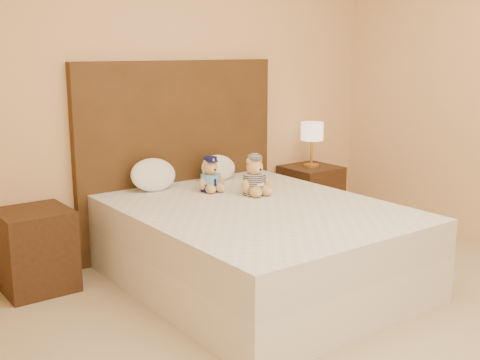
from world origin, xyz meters
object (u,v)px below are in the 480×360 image
(nightstand_left, at_px, (36,250))
(teddy_police, at_px, (211,174))
(lamp, at_px, (312,134))
(teddy_prisoner, at_px, (255,175))
(nightstand_right, at_px, (310,196))
(bed, at_px, (257,245))
(pillow_right, at_px, (218,167))
(pillow_left, at_px, (153,173))

(nightstand_left, xyz_separation_m, teddy_police, (1.24, -0.25, 0.40))
(lamp, xyz_separation_m, teddy_prisoner, (-1.06, -0.52, -0.16))
(teddy_prisoner, bearing_deg, nightstand_left, 163.41)
(lamp, distance_m, teddy_prisoner, 1.19)
(nightstand_right, relative_size, teddy_prisoner, 1.96)
(bed, xyz_separation_m, pillow_right, (0.26, 0.83, 0.39))
(pillow_left, bearing_deg, nightstand_right, -1.08)
(lamp, xyz_separation_m, pillow_left, (-1.58, 0.03, -0.17))
(bed, height_order, pillow_right, pillow_right)
(nightstand_right, height_order, lamp, lamp)
(nightstand_left, height_order, lamp, lamp)
(nightstand_left, xyz_separation_m, nightstand_right, (2.50, 0.00, 0.00))
(pillow_right, bearing_deg, teddy_prisoner, -96.56)
(nightstand_right, bearing_deg, lamp, 180.00)
(nightstand_left, distance_m, nightstand_right, 2.50)
(nightstand_right, relative_size, lamp, 1.38)
(nightstand_left, distance_m, lamp, 2.56)
(bed, relative_size, pillow_left, 5.43)
(nightstand_right, xyz_separation_m, pillow_right, (-0.99, 0.03, 0.39))
(nightstand_right, distance_m, pillow_left, 1.64)
(teddy_police, bearing_deg, lamp, 16.19)
(nightstand_left, distance_m, pillow_right, 1.56)
(bed, height_order, pillow_left, pillow_left)
(nightstand_left, height_order, teddy_prisoner, teddy_prisoner)
(bed, xyz_separation_m, pillow_left, (-0.33, 0.83, 0.40))
(nightstand_right, bearing_deg, bed, -147.38)
(bed, relative_size, nightstand_left, 3.64)
(nightstand_right, bearing_deg, pillow_right, 178.27)
(pillow_left, xyz_separation_m, pillow_right, (0.59, 0.00, -0.02))
(nightstand_left, xyz_separation_m, pillow_right, (1.51, 0.03, 0.39))
(nightstand_right, xyz_separation_m, teddy_prisoner, (-1.06, -0.52, 0.42))
(nightstand_left, relative_size, lamp, 1.38)
(nightstand_right, bearing_deg, pillow_left, 178.92)
(nightstand_right, relative_size, teddy_police, 2.15)
(teddy_police, bearing_deg, nightstand_left, 173.57)
(teddy_prisoner, xyz_separation_m, pillow_left, (-0.53, 0.55, -0.01))
(bed, distance_m, lamp, 1.59)
(nightstand_left, bearing_deg, teddy_police, -11.37)
(bed, bearing_deg, nightstand_left, 147.38)
(bed, xyz_separation_m, nightstand_right, (1.25, 0.80, -0.00))
(lamp, height_order, pillow_left, lamp)
(pillow_left, bearing_deg, teddy_police, -40.55)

